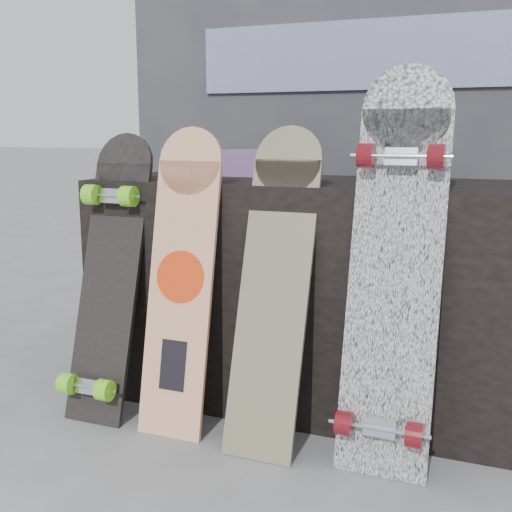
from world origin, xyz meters
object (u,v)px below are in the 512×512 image
at_px(longboard_celtic, 276,278).
at_px(longboard_cascadia, 395,261).
at_px(skateboard_dark, 109,271).
at_px(longboard_geisha, 182,272).
at_px(vendor_table, 319,292).

distance_m(longboard_celtic, longboard_cascadia, 0.37).
bearing_deg(skateboard_dark, longboard_geisha, -3.05).
bearing_deg(skateboard_dark, vendor_table, 29.12).
distance_m(vendor_table, longboard_celtic, 0.38).
height_order(longboard_celtic, longboard_cascadia, longboard_cascadia).
xyz_separation_m(longboard_geisha, longboard_cascadia, (0.68, 0.03, 0.08)).
xyz_separation_m(vendor_table, longboard_cascadia, (0.32, -0.35, 0.20)).
height_order(vendor_table, longboard_geisha, longboard_geisha).
height_order(vendor_table, longboard_celtic, longboard_celtic).
bearing_deg(vendor_table, longboard_geisha, -133.41).
height_order(longboard_cascadia, skateboard_dark, longboard_cascadia).
bearing_deg(vendor_table, longboard_cascadia, -46.97).
distance_m(longboard_geisha, longboard_cascadia, 0.68).
bearing_deg(longboard_cascadia, vendor_table, 133.03).
bearing_deg(longboard_celtic, longboard_cascadia, 1.27).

